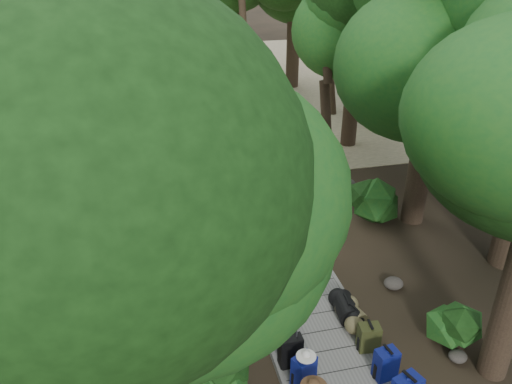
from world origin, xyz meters
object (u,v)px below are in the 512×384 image
object	(u,v)px
kayak	(127,127)
backpack_left_d	(279,327)
backpack_left_c	(304,370)
backpack_right_c	(386,363)
suitcase_on_boardwalk	(290,351)
duffel_right_khaki	(352,314)
lone_suitcase_on_sand	(237,138)
backpack_right_d	(369,336)
duffel_right_black	(346,308)
sun_lounger	(294,122)

from	to	relation	value
kayak	backpack_left_d	bearing A→B (deg)	-84.68
backpack_left_c	backpack_left_d	xyz separation A→B (m)	(-0.09, 1.15, -0.07)
backpack_right_c	backpack_left_d	bearing A→B (deg)	130.89
suitcase_on_boardwalk	duffel_right_khaki	bearing A→B (deg)	26.09
lone_suitcase_on_sand	kayak	size ratio (longest dim) A/B	0.23
backpack_left_d	duffel_right_khaki	size ratio (longest dim) A/B	0.93
backpack_left_d	backpack_right_d	bearing A→B (deg)	0.27
duffel_right_black	sun_lounger	xyz separation A→B (m)	(2.30, 10.87, -0.04)
duffel_right_black	lone_suitcase_on_sand	size ratio (longest dim) A/B	0.91
suitcase_on_boardwalk	lone_suitcase_on_sand	world-z (taller)	lone_suitcase_on_sand
duffel_right_khaki	kayak	xyz separation A→B (m)	(-4.20, 12.30, -0.13)
duffel_right_khaki	kayak	distance (m)	13.00
backpack_left_d	suitcase_on_boardwalk	world-z (taller)	suitcase_on_boardwalk
backpack_left_c	kayak	distance (m)	13.83
backpack_left_c	sun_lounger	bearing A→B (deg)	46.76
duffel_right_khaki	lone_suitcase_on_sand	world-z (taller)	lone_suitcase_on_sand
backpack_left_c	backpack_right_c	world-z (taller)	backpack_left_c
kayak	backpack_right_d	bearing A→B (deg)	-79.05
backpack_right_c	kayak	world-z (taller)	backpack_right_c
suitcase_on_boardwalk	lone_suitcase_on_sand	distance (m)	10.46
backpack_right_c	kayak	xyz separation A→B (m)	(-4.22, 13.70, -0.26)
backpack_left_d	lone_suitcase_on_sand	world-z (taller)	lone_suitcase_on_sand
backpack_right_c	kayak	bearing A→B (deg)	98.85
backpack_left_c	backpack_right_c	xyz separation A→B (m)	(1.42, -0.15, -0.03)
sun_lounger	suitcase_on_boardwalk	bearing A→B (deg)	-93.44
backpack_right_c	backpack_left_c	bearing A→B (deg)	165.63
backpack_right_d	backpack_left_c	bearing A→B (deg)	-152.78
backpack_right_c	backpack_right_d	distance (m)	0.68
backpack_right_d	sun_lounger	xyz separation A→B (m)	(2.23, 11.77, -0.12)
duffel_right_khaki	lone_suitcase_on_sand	xyz separation A→B (m)	(-0.32, 9.63, 0.07)
backpack_right_d	lone_suitcase_on_sand	size ratio (longest dim) A/B	0.80
duffel_right_khaki	sun_lounger	xyz separation A→B (m)	(2.25, 11.05, -0.02)
backpack_right_d	duffel_right_khaki	size ratio (longest dim) A/B	1.00
backpack_left_c	sun_lounger	size ratio (longest dim) A/B	0.41
sun_lounger	lone_suitcase_on_sand	bearing A→B (deg)	-137.06
duffel_right_khaki	duffel_right_black	size ratio (longest dim) A/B	0.87
lone_suitcase_on_sand	kayak	xyz separation A→B (m)	(-3.88, 2.67, -0.21)
backpack_right_c	backpack_right_d	size ratio (longest dim) A/B	1.10
backpack_right_d	suitcase_on_boardwalk	world-z (taller)	suitcase_on_boardwalk
duffel_right_black	suitcase_on_boardwalk	world-z (taller)	suitcase_on_boardwalk
backpack_right_d	suitcase_on_boardwalk	size ratio (longest dim) A/B	0.93
backpack_left_c	suitcase_on_boardwalk	size ratio (longest dim) A/B	1.10
backpack_left_d	duffel_right_black	world-z (taller)	backpack_left_d
sun_lounger	backpack_right_d	bearing A→B (deg)	-86.61
backpack_left_c	suitcase_on_boardwalk	distance (m)	0.49
backpack_left_c	suitcase_on_boardwalk	xyz separation A→B (m)	(-0.09, 0.48, -0.03)
suitcase_on_boardwalk	sun_lounger	world-z (taller)	suitcase_on_boardwalk
backpack_right_d	lone_suitcase_on_sand	bearing A→B (deg)	98.83
duffel_right_khaki	suitcase_on_boardwalk	bearing A→B (deg)	-166.76
backpack_right_d	sun_lounger	size ratio (longest dim) A/B	0.35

